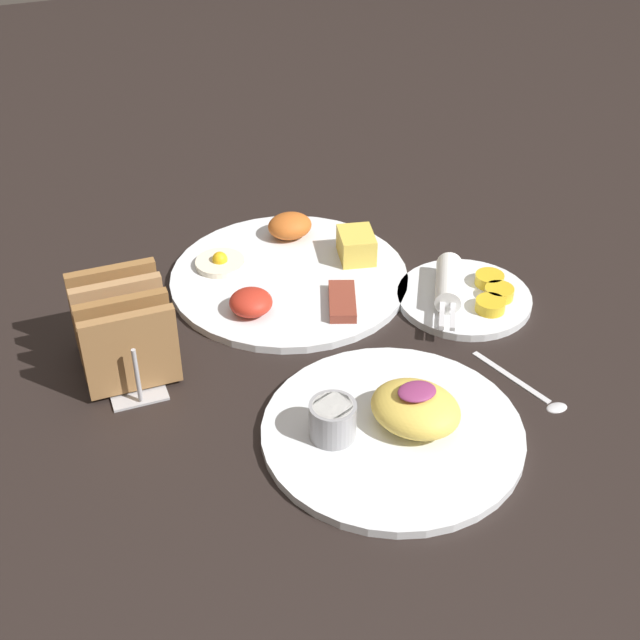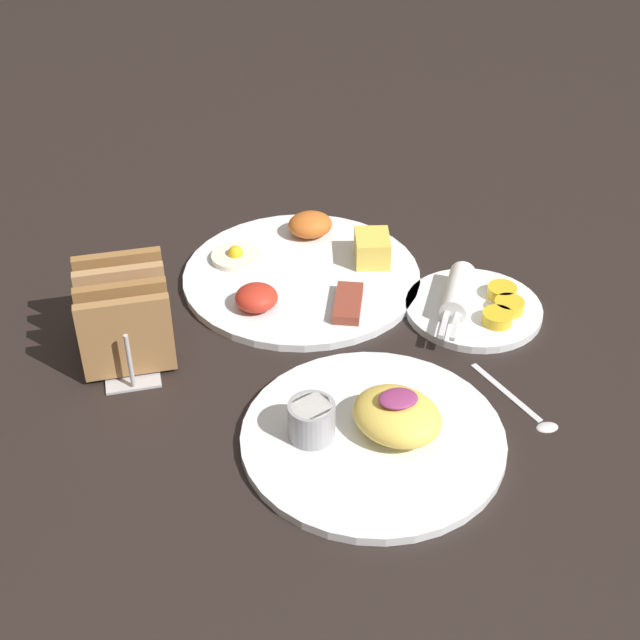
% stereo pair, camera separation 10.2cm
% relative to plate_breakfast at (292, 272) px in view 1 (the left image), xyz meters
% --- Properties ---
extents(ground_plane, '(3.00, 3.00, 0.00)m').
position_rel_plate_breakfast_xyz_m(ground_plane, '(-0.01, -0.17, -0.01)').
color(ground_plane, black).
extents(plate_breakfast, '(0.30, 0.30, 0.05)m').
position_rel_plate_breakfast_xyz_m(plate_breakfast, '(0.00, 0.00, 0.00)').
color(plate_breakfast, white).
rests_on(plate_breakfast, ground_plane).
extents(plate_condiments, '(0.17, 0.17, 0.04)m').
position_rel_plate_breakfast_xyz_m(plate_condiments, '(0.18, -0.12, 0.00)').
color(plate_condiments, white).
rests_on(plate_condiments, ground_plane).
extents(plate_foreground, '(0.27, 0.27, 0.06)m').
position_rel_plate_breakfast_xyz_m(plate_foreground, '(0.00, -0.31, 0.00)').
color(plate_foreground, white).
rests_on(plate_foreground, ground_plane).
extents(toast_rack, '(0.10, 0.15, 0.10)m').
position_rel_plate_breakfast_xyz_m(toast_rack, '(-0.23, -0.10, 0.04)').
color(toast_rack, '#B7B7BC').
rests_on(toast_rack, ground_plane).
extents(teaspoon, '(0.05, 0.12, 0.01)m').
position_rel_plate_breakfast_xyz_m(teaspoon, '(0.17, -0.30, -0.01)').
color(teaspoon, silver).
rests_on(teaspoon, ground_plane).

